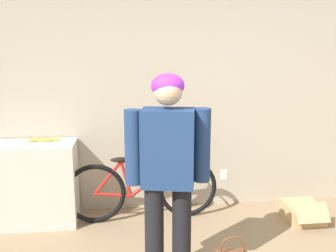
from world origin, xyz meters
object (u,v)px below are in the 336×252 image
(person, at_px, (168,163))
(cardboard_box, at_px, (303,212))
(bicycle, at_px, (142,189))
(banana, at_px, (44,140))

(person, bearing_deg, cardboard_box, 42.06)
(bicycle, xyz_separation_m, cardboard_box, (1.69, -0.25, -0.25))
(cardboard_box, bearing_deg, bicycle, 171.72)
(banana, bearing_deg, cardboard_box, -8.07)
(person, height_order, cardboard_box, person)
(person, xyz_separation_m, cardboard_box, (1.55, 0.88, -0.87))
(banana, xyz_separation_m, cardboard_box, (2.69, -0.38, -0.78))
(person, relative_size, bicycle, 1.01)
(person, xyz_separation_m, banana, (-1.14, 1.26, -0.09))
(person, height_order, banana, person)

